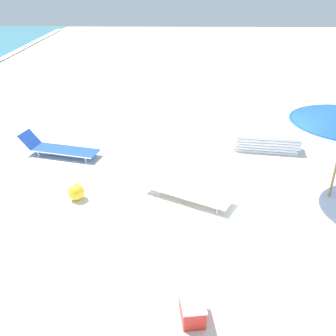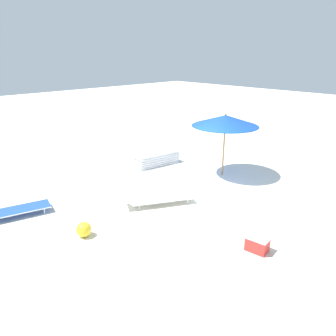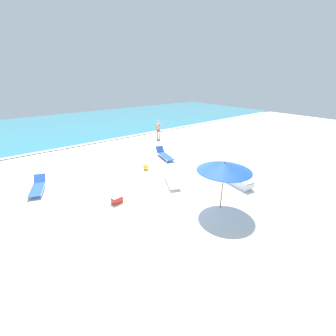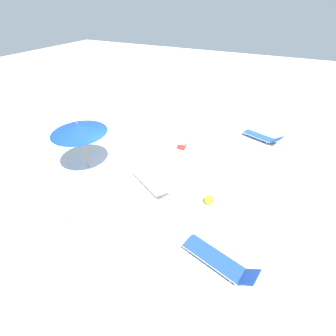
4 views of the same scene
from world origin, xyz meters
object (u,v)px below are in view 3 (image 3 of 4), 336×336
object	(u,v)px
lounger_stack	(237,181)
beachgoer_wading_adult	(158,128)
sun_lounger_beside_umbrella	(38,187)
beach_ball	(146,167)
sun_lounger_under_umbrella	(172,179)
cooler_box	(117,199)
sun_lounger_near_water_left	(165,155)
beach_umbrella	(224,167)

from	to	relation	value
lounger_stack	beachgoer_wading_adult	bearing A→B (deg)	85.84
sun_lounger_beside_umbrella	beach_ball	bearing A→B (deg)	7.83
sun_lounger_beside_umbrella	beach_ball	distance (m)	6.16
sun_lounger_beside_umbrella	beach_ball	size ratio (longest dim) A/B	5.72
sun_lounger_under_umbrella	cooler_box	world-z (taller)	sun_lounger_under_umbrella
beachgoer_wading_adult	beach_ball	world-z (taller)	beachgoer_wading_adult
sun_lounger_under_umbrella	sun_lounger_beside_umbrella	size ratio (longest dim) A/B	1.05
sun_lounger_near_water_left	beachgoer_wading_adult	distance (m)	5.47
lounger_stack	sun_lounger_near_water_left	distance (m)	6.03
beach_umbrella	beachgoer_wading_adult	bearing A→B (deg)	67.05
sun_lounger_under_umbrella	beachgoer_wading_adult	world-z (taller)	beachgoer_wading_adult
sun_lounger_near_water_left	beachgoer_wading_adult	xyz separation A→B (m)	(2.81, 4.62, 0.79)
beach_ball	cooler_box	xyz separation A→B (m)	(-3.31, -2.54, -0.00)
beach_umbrella	sun_lounger_beside_umbrella	xyz separation A→B (m)	(-6.27, 7.09, -1.83)
sun_lounger_near_water_left	cooler_box	size ratio (longest dim) A/B	4.34
sun_lounger_under_umbrella	beach_umbrella	bearing A→B (deg)	-60.21
beachgoer_wading_adult	cooler_box	bearing A→B (deg)	-68.53
beach_umbrella	sun_lounger_under_umbrella	distance (m)	3.90
lounger_stack	sun_lounger_under_umbrella	distance (m)	3.65
beach_umbrella	lounger_stack	xyz separation A→B (m)	(2.56, 0.95, -1.79)
sun_lounger_under_umbrella	beach_ball	size ratio (longest dim) A/B	6.02
sun_lounger_under_umbrella	beach_ball	distance (m)	2.47
beach_umbrella	sun_lounger_under_umbrella	world-z (taller)	beach_umbrella
sun_lounger_beside_umbrella	beach_ball	xyz separation A→B (m)	(6.04, -1.18, -0.02)
lounger_stack	sun_lounger_under_umbrella	size ratio (longest dim) A/B	0.87
beach_umbrella	sun_lounger_beside_umbrella	bearing A→B (deg)	131.47
sun_lounger_beside_umbrella	cooler_box	xyz separation A→B (m)	(2.73, -3.72, -0.03)
sun_lounger_under_umbrella	sun_lounger_near_water_left	size ratio (longest dim) A/B	0.98
beach_umbrella	sun_lounger_beside_umbrella	distance (m)	9.64
beach_umbrella	sun_lounger_beside_umbrella	size ratio (longest dim) A/B	1.09
beachgoer_wading_adult	sun_lounger_under_umbrella	bearing A→B (deg)	-54.32
beachgoer_wading_adult	beach_ball	size ratio (longest dim) A/B	4.63
beach_umbrella	sun_lounger_near_water_left	xyz separation A→B (m)	(2.10, 6.97, -1.82)
lounger_stack	cooler_box	world-z (taller)	lounger_stack
beach_umbrella	cooler_box	bearing A→B (deg)	136.42
lounger_stack	beach_ball	size ratio (longest dim) A/B	5.23
lounger_stack	sun_lounger_beside_umbrella	size ratio (longest dim) A/B	0.91
sun_lounger_near_water_left	beach_ball	bearing A→B (deg)	-141.47
sun_lounger_under_umbrella	beach_ball	bearing A→B (deg)	121.22
lounger_stack	beach_ball	world-z (taller)	lounger_stack
sun_lounger_near_water_left	sun_lounger_under_umbrella	bearing A→B (deg)	-107.86
lounger_stack	sun_lounger_near_water_left	size ratio (longest dim) A/B	0.85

